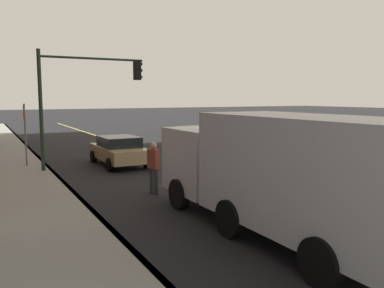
# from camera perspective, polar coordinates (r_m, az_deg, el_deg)

# --- Properties ---
(ground) EXTENTS (200.00, 200.00, 0.00)m
(ground) POSITION_cam_1_polar(r_m,az_deg,el_deg) (15.26, 7.51, -5.74)
(ground) COLOR black
(sidewalk_slab) EXTENTS (80.00, 3.23, 0.15)m
(sidewalk_slab) POSITION_cam_1_polar(r_m,az_deg,el_deg) (12.54, -22.45, -8.62)
(sidewalk_slab) COLOR gray
(sidewalk_slab) RESTS_ON ground
(curb_edge) EXTENTS (80.00, 0.16, 0.15)m
(curb_edge) POSITION_cam_1_polar(r_m,az_deg,el_deg) (12.77, -15.51, -8.07)
(curb_edge) COLOR slate
(curb_edge) RESTS_ON ground
(lane_stripe_center) EXTENTS (80.00, 0.16, 0.01)m
(lane_stripe_center) POSITION_cam_1_polar(r_m,az_deg,el_deg) (15.26, 7.51, -5.72)
(lane_stripe_center) COLOR #D8CC4C
(lane_stripe_center) RESTS_ON ground
(car_white) EXTENTS (3.84, 2.08, 1.53)m
(car_white) POSITION_cam_1_polar(r_m,az_deg,el_deg) (18.76, 8.10, -0.99)
(car_white) COLOR silver
(car_white) RESTS_ON ground
(car_navy) EXTENTS (3.83, 1.90, 1.52)m
(car_navy) POSITION_cam_1_polar(r_m,az_deg,el_deg) (24.07, 0.05, 0.71)
(car_navy) COLOR navy
(car_navy) RESTS_ON ground
(car_tan) EXTENTS (4.26, 1.99, 1.40)m
(car_tan) POSITION_cam_1_polar(r_m,az_deg,el_deg) (19.53, -10.44, -0.88)
(car_tan) COLOR tan
(car_tan) RESTS_ON ground
(truck_white) EXTENTS (8.05, 2.39, 2.89)m
(truck_white) POSITION_cam_1_polar(r_m,az_deg,el_deg) (9.56, 12.25, -3.75)
(truck_white) COLOR silver
(truck_white) RESTS_ON ground
(pedestrian_with_backpack) EXTENTS (0.47, 0.45, 1.78)m
(pedestrian_with_backpack) POSITION_cam_1_polar(r_m,az_deg,el_deg) (13.57, -5.47, -2.79)
(pedestrian_with_backpack) COLOR #383838
(pedestrian_with_backpack) RESTS_ON ground
(traffic_light_mast) EXTENTS (0.28, 4.68, 5.28)m
(traffic_light_mast) POSITION_cam_1_polar(r_m,az_deg,el_deg) (18.31, -15.16, 7.74)
(traffic_light_mast) COLOR #1E3823
(traffic_light_mast) RESTS_ON ground
(street_sign_post) EXTENTS (0.60, 0.08, 2.99)m
(street_sign_post) POSITION_cam_1_polar(r_m,az_deg,el_deg) (19.56, -22.83, 1.74)
(street_sign_post) COLOR slate
(street_sign_post) RESTS_ON ground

